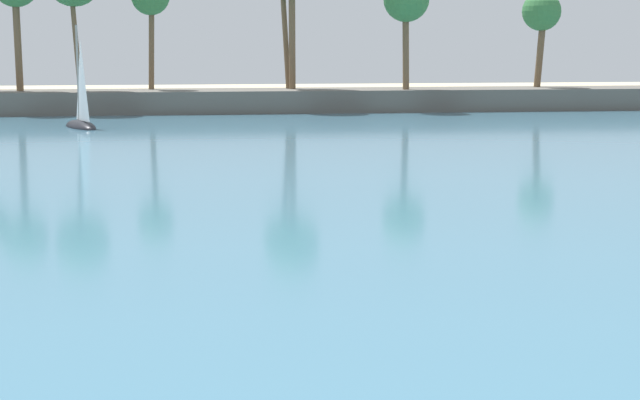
# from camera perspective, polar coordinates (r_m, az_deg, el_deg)

# --- Properties ---
(sea) EXTENTS (220.00, 111.04, 0.06)m
(sea) POSITION_cam_1_polar(r_m,az_deg,el_deg) (66.45, -5.97, 3.91)
(sea) COLOR teal
(sea) RESTS_ON ground
(palm_headland) EXTENTS (111.66, 6.79, 13.37)m
(palm_headland) POSITION_cam_1_polar(r_m,az_deg,el_deg) (81.87, -7.23, 7.44)
(palm_headland) COLOR #605B54
(palm_headland) RESTS_ON ground
(sailboat_near_shore) EXTENTS (3.08, 5.08, 7.07)m
(sailboat_near_shore) POSITION_cam_1_polar(r_m,az_deg,el_deg) (68.64, -13.08, 4.45)
(sailboat_near_shore) COLOR black
(sailboat_near_shore) RESTS_ON sea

